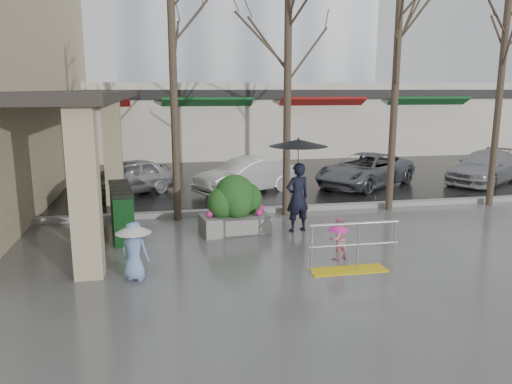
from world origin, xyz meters
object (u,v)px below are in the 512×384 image
object	(u,v)px
tree_east	(506,32)
car_a	(126,177)
child_blue	(134,245)
car_b	(246,176)
tree_midwest	(288,32)
child_pink	(338,236)
handrail	(352,253)
car_d	(485,167)
woman	(298,173)
tree_west	(172,35)
news_boxes	(122,211)
car_c	(365,170)
tree_mideast	(397,48)
planter	(235,205)

from	to	relation	value
tree_east	car_a	bearing A→B (deg)	161.48
child_blue	car_b	world-z (taller)	car_b
tree_midwest	child_pink	world-z (taller)	tree_midwest
handrail	tree_east	xyz separation A→B (m)	(6.64, 4.80, 5.01)
car_d	woman	bearing A→B (deg)	-94.07
tree_west	news_boxes	xyz separation A→B (m)	(-1.46, -1.22, -4.45)
child_blue	news_boxes	size ratio (longest dim) A/B	0.51
child_pink	child_blue	xyz separation A→B (m)	(-4.33, -0.37, 0.18)
tree_west	news_boxes	distance (m)	4.84
car_b	car_d	xyz separation A→B (m)	(9.72, 0.13, 0.00)
tree_east	car_b	size ratio (longest dim) A/B	1.88
handrail	car_c	size ratio (longest dim) A/B	0.42
tree_midwest	tree_east	xyz separation A→B (m)	(6.80, -0.00, 0.15)
tree_mideast	news_boxes	xyz separation A→B (m)	(-7.96, -1.22, -4.23)
car_d	planter	bearing A→B (deg)	-98.66
news_boxes	car_d	bearing A→B (deg)	11.99
news_boxes	car_d	world-z (taller)	car_d
tree_midwest	car_a	xyz separation A→B (m)	(-4.86, 3.91, -4.60)
child_blue	handrail	bearing A→B (deg)	-156.56
woman	planter	size ratio (longest dim) A/B	1.32
woman	car_b	distance (m)	5.24
tree_midwest	child_pink	xyz separation A→B (m)	(0.13, -4.07, -4.71)
car_a	car_b	distance (m)	4.27
child_blue	planter	distance (m)	3.76
child_pink	car_d	xyz separation A→B (m)	(8.97, 7.59, 0.11)
child_pink	car_c	bearing A→B (deg)	-134.10
tree_midwest	tree_east	distance (m)	6.80
tree_west	tree_east	xyz separation A→B (m)	(10.00, 0.00, 0.30)
tree_west	car_c	size ratio (longest dim) A/B	1.50
news_boxes	car_a	xyz separation A→B (m)	(-0.20, 5.13, -0.00)
tree_east	planter	size ratio (longest dim) A/B	3.85
tree_west	tree_east	size ratio (longest dim) A/B	0.94
news_boxes	woman	bearing A→B (deg)	-13.69
car_d	car_b	bearing A→B (deg)	-122.97
car_a	car_d	size ratio (longest dim) A/B	0.85
car_c	tree_midwest	bearing A→B (deg)	-82.19
handrail	woman	bearing A→B (deg)	95.76
tree_east	child_pink	world-z (taller)	tree_east
tree_midwest	planter	world-z (taller)	tree_midwest
tree_midwest	woman	size ratio (longest dim) A/B	2.83
child_blue	woman	bearing A→B (deg)	-118.29
news_boxes	car_a	size ratio (longest dim) A/B	0.62
handrail	car_a	bearing A→B (deg)	119.96
tree_east	car_b	distance (m)	9.44
handrail	news_boxes	size ratio (longest dim) A/B	0.83
handrail	woman	size ratio (longest dim) A/B	0.77
tree_west	car_c	xyz separation A→B (m)	(7.29, 3.74, -4.45)
car_c	car_d	bearing A→B (deg)	52.80
tree_east	news_boxes	distance (m)	12.46
child_pink	car_a	xyz separation A→B (m)	(-4.99, 7.97, 0.11)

